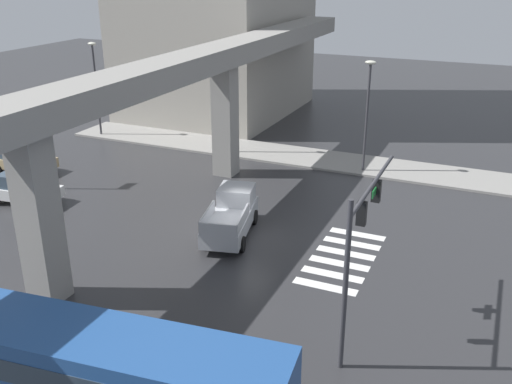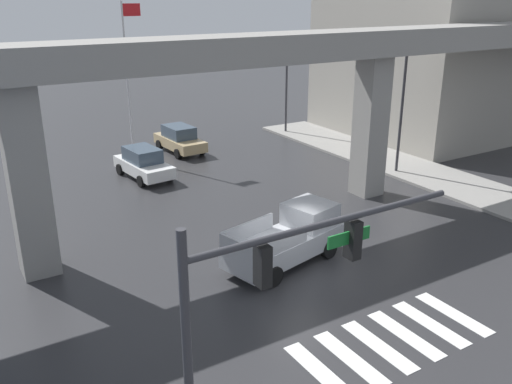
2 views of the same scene
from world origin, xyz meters
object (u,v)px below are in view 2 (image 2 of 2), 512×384
object	(u,v)px
sedan_white	(143,163)
traffic_signal_mast	(268,297)
pickup_truck	(290,237)
sedan_tan	(180,139)
street_lamp_mid_block	(403,95)
flagpole	(128,71)
street_lamp_far_north	(287,71)

from	to	relation	value
sedan_white	traffic_signal_mast	distance (m)	21.53
pickup_truck	traffic_signal_mast	size ratio (longest dim) A/B	0.83
sedan_tan	street_lamp_mid_block	xyz separation A→B (m)	(8.81, -10.75, 3.70)
sedan_white	street_lamp_mid_block	distance (m)	14.96
sedan_white	flagpole	world-z (taller)	flagpole
pickup_truck	sedan_tan	size ratio (longest dim) A/B	1.23
sedan_white	street_lamp_far_north	size ratio (longest dim) A/B	0.62
sedan_tan	pickup_truck	bearing A→B (deg)	-99.43
traffic_signal_mast	flagpole	distance (m)	25.11
pickup_truck	sedan_white	bearing A→B (deg)	95.33
sedan_white	sedan_tan	world-z (taller)	same
street_lamp_far_north	flagpole	xyz separation A→B (m)	(-11.92, -0.63, 0.94)
sedan_white	sedan_tan	xyz separation A→B (m)	(3.93, 3.84, 0.00)
sedan_white	sedan_tan	bearing A→B (deg)	44.36
traffic_signal_mast	sedan_white	bearing A→B (deg)	76.38
sedan_white	street_lamp_mid_block	world-z (taller)	street_lamp_mid_block
pickup_truck	sedan_white	xyz separation A→B (m)	(-1.18, 12.69, -0.14)
street_lamp_mid_block	street_lamp_far_north	distance (m)	11.30
traffic_signal_mast	flagpole	bearing A→B (deg)	76.58
street_lamp_far_north	flagpole	distance (m)	11.98
sedan_tan	street_lamp_far_north	world-z (taller)	street_lamp_far_north
sedan_tan	flagpole	xyz separation A→B (m)	(-3.11, -0.08, 4.64)
traffic_signal_mast	pickup_truck	bearing A→B (deg)	52.12
sedan_white	flagpole	distance (m)	6.03
pickup_truck	traffic_signal_mast	bearing A→B (deg)	-127.88
traffic_signal_mast	street_lamp_far_north	xyz separation A→B (m)	(17.75, 25.04, 0.17)
street_lamp_mid_block	street_lamp_far_north	world-z (taller)	same
street_lamp_mid_block	flagpole	xyz separation A→B (m)	(-11.92, 10.67, 0.94)
traffic_signal_mast	street_lamp_far_north	world-z (taller)	street_lamp_far_north
traffic_signal_mast	flagpole	size ratio (longest dim) A/B	0.69
traffic_signal_mast	street_lamp_mid_block	distance (m)	22.44
flagpole	pickup_truck	bearing A→B (deg)	-88.73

